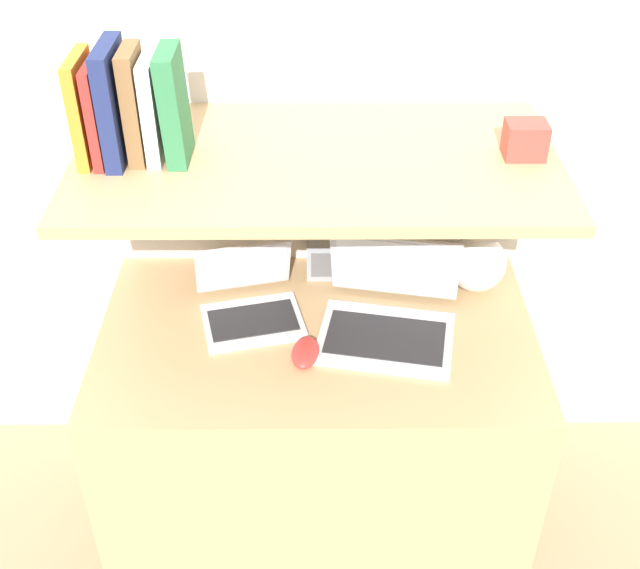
# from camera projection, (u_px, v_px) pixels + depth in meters

# --- Properties ---
(wall_back) EXTENTS (6.00, 0.05, 2.40)m
(wall_back) POSITION_uv_depth(u_px,v_px,m) (318.00, 77.00, 1.99)
(wall_back) COLOR silver
(wall_back) RESTS_ON ground_plane
(desk) EXTENTS (1.08, 0.65, 0.70)m
(desk) POSITION_uv_depth(u_px,v_px,m) (319.00, 431.00, 2.18)
(desk) COLOR tan
(desk) RESTS_ON ground_plane
(back_riser) EXTENTS (1.08, 0.04, 1.12)m
(back_riser) POSITION_uv_depth(u_px,v_px,m) (318.00, 294.00, 2.34)
(back_riser) COLOR silver
(back_riser) RESTS_ON ground_plane
(shelf) EXTENTS (1.08, 0.58, 0.03)m
(shelf) POSITION_uv_depth(u_px,v_px,m) (318.00, 162.00, 1.78)
(shelf) COLOR tan
(shelf) RESTS_ON back_riser
(table_lamp) EXTENTS (0.18, 0.18, 0.33)m
(table_lamp) POSITION_uv_depth(u_px,v_px,m) (483.00, 229.00, 2.02)
(table_lamp) COLOR white
(table_lamp) RESTS_ON desk
(laptop_large) EXTENTS (0.37, 0.35, 0.22)m
(laptop_large) POSITION_uv_depth(u_px,v_px,m) (390.00, 315.00, 1.95)
(laptop_large) COLOR silver
(laptop_large) RESTS_ON desk
(laptop_small) EXTENTS (0.29, 0.28, 0.18)m
(laptop_small) POSITION_uv_depth(u_px,v_px,m) (251.00, 304.00, 2.00)
(laptop_small) COLOR silver
(laptop_small) RESTS_ON desk
(computer_mouse) EXTENTS (0.08, 0.12, 0.04)m
(computer_mouse) POSITION_uv_depth(u_px,v_px,m) (307.00, 352.00, 1.88)
(computer_mouse) COLOR red
(computer_mouse) RESTS_ON desk
(router_box) EXTENTS (0.11, 0.07, 0.11)m
(router_box) POSITION_uv_depth(u_px,v_px,m) (330.00, 257.00, 2.14)
(router_box) COLOR gray
(router_box) RESTS_ON desk
(book_orange) EXTENTS (0.03, 0.15, 0.23)m
(book_orange) POSITION_uv_depth(u_px,v_px,m) (85.00, 109.00, 1.70)
(book_orange) COLOR orange
(book_orange) RESTS_ON shelf
(book_red) EXTENTS (0.02, 0.16, 0.22)m
(book_red) POSITION_uv_depth(u_px,v_px,m) (101.00, 111.00, 1.70)
(book_red) COLOR #A82823
(book_red) RESTS_ON shelf
(book_navy) EXTENTS (0.04, 0.17, 0.25)m
(book_navy) POSITION_uv_depth(u_px,v_px,m) (115.00, 103.00, 1.69)
(book_navy) COLOR navy
(book_navy) RESTS_ON shelf
(book_brown) EXTENTS (0.03, 0.12, 0.24)m
(book_brown) POSITION_uv_depth(u_px,v_px,m) (136.00, 105.00, 1.70)
(book_brown) COLOR brown
(book_brown) RESTS_ON shelf
(book_white) EXTENTS (0.03, 0.13, 0.22)m
(book_white) POSITION_uv_depth(u_px,v_px,m) (155.00, 109.00, 1.70)
(book_white) COLOR silver
(book_white) RESTS_ON shelf
(book_green) EXTENTS (0.05, 0.14, 0.24)m
(book_green) POSITION_uv_depth(u_px,v_px,m) (176.00, 106.00, 1.70)
(book_green) COLOR #2D7042
(book_green) RESTS_ON shelf
(shelf_gadget) EXTENTS (0.09, 0.07, 0.08)m
(shelf_gadget) POSITION_uv_depth(u_px,v_px,m) (527.00, 140.00, 1.75)
(shelf_gadget) COLOR #CC3D33
(shelf_gadget) RESTS_ON shelf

